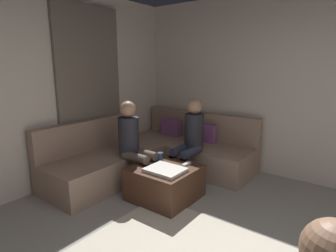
% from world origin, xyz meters
% --- Properties ---
extents(wall_back, '(6.00, 0.12, 2.70)m').
position_xyz_m(wall_back, '(0.00, 2.94, 1.35)').
color(wall_back, beige).
rests_on(wall_back, ground_plane).
extents(curtain_panel, '(0.06, 1.10, 2.50)m').
position_xyz_m(curtain_panel, '(-2.84, 1.30, 1.25)').
color(curtain_panel, '#726659').
rests_on(curtain_panel, ground_plane).
extents(sectional_couch, '(2.10, 2.55, 0.87)m').
position_xyz_m(sectional_couch, '(-2.08, 1.88, 0.28)').
color(sectional_couch, '#9E7F6B').
rests_on(sectional_couch, ground_plane).
extents(ottoman, '(0.76, 0.76, 0.42)m').
position_xyz_m(ottoman, '(-1.41, 1.27, 0.21)').
color(ottoman, '#4C2D1E').
rests_on(ottoman, ground_plane).
extents(folded_blanket, '(0.44, 0.36, 0.04)m').
position_xyz_m(folded_blanket, '(-1.31, 1.15, 0.44)').
color(folded_blanket, white).
rests_on(folded_blanket, ottoman).
extents(coffee_mug, '(0.08, 0.08, 0.10)m').
position_xyz_m(coffee_mug, '(-1.63, 1.45, 0.47)').
color(coffee_mug, '#334C72').
rests_on(coffee_mug, ottoman).
extents(game_remote, '(0.05, 0.15, 0.02)m').
position_xyz_m(game_remote, '(-1.23, 1.49, 0.43)').
color(game_remote, white).
rests_on(game_remote, ottoman).
extents(person_on_couch_back, '(0.30, 0.60, 1.20)m').
position_xyz_m(person_on_couch_back, '(-1.46, 1.93, 0.66)').
color(person_on_couch_back, '#2D3347').
rests_on(person_on_couch_back, ground_plane).
extents(person_on_couch_side, '(0.60, 0.30, 1.20)m').
position_xyz_m(person_on_couch_side, '(-1.93, 1.27, 0.66)').
color(person_on_couch_side, brown).
rests_on(person_on_couch_side, ground_plane).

